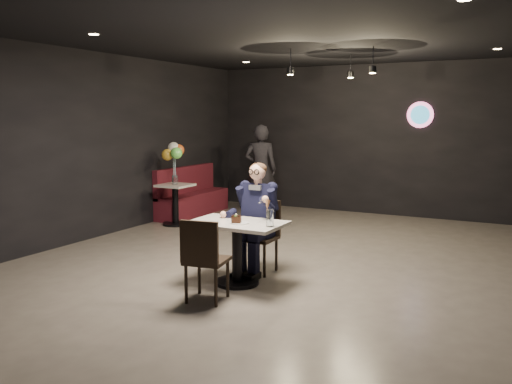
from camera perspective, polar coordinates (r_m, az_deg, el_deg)
The scene contains 17 objects.
floor at distance 7.18m, azimuth 2.95°, elevation -8.00°, with size 9.00×9.00×0.00m, color slate.
wall_sign at distance 10.94m, azimuth 16.90°, elevation 7.78°, with size 0.50×0.06×0.50m, color pink, non-canonical shape.
pendant_lights at distance 8.80m, azimuth 8.71°, elevation 13.80°, with size 1.40×1.20×0.36m, color black.
main_table at distance 6.43m, azimuth -2.01°, elevation -6.43°, with size 1.10×0.70×0.75m, color silver.
chair_far at distance 6.88m, azimuth 0.26°, elevation -4.74°, with size 0.42×0.46×0.92m, color black.
chair_near at distance 5.87m, azimuth -5.18°, elevation -7.01°, with size 0.42×0.46×0.92m, color black.
seated_man at distance 6.83m, azimuth 0.27°, elevation -2.61°, with size 0.60×0.80×1.44m, color black.
dessert_plate at distance 6.25m, azimuth -1.76°, elevation -3.27°, with size 0.23×0.23×0.01m, color white.
cake_slice at distance 6.22m, azimuth -2.08°, elevation -2.92°, with size 0.10×0.09×0.07m, color black.
mint_leaf at distance 6.21m, azimuth -2.19°, elevation -2.55°, with size 0.05×0.04×0.01m, color #287B29.
sundae_glass at distance 6.07m, azimuth 1.48°, elevation -2.75°, with size 0.08×0.08×0.19m, color silver.
wafer_cone at distance 6.03m, azimuth 1.22°, elevation -1.43°, with size 0.06×0.06×0.12m, color tan.
booth_bench at distance 10.94m, azimuth -6.67°, elevation 0.11°, with size 0.48×1.94×0.97m, color #480F18.
side_table at distance 9.99m, azimuth -8.47°, elevation -1.48°, with size 0.56×0.56×0.69m, color silver.
balloon_vase at distance 9.92m, azimuth -8.52°, elevation 1.29°, with size 0.11×0.11×0.16m, color silver.
balloon_bunch at distance 9.88m, azimuth -8.57°, elevation 3.50°, with size 0.38×0.38×0.63m, color gold.
passerby at distance 11.01m, azimuth 0.48°, elevation 2.41°, with size 0.66×0.43×1.81m, color black.
Camera 1 is at (2.88, -6.27, 1.98)m, focal length 38.00 mm.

